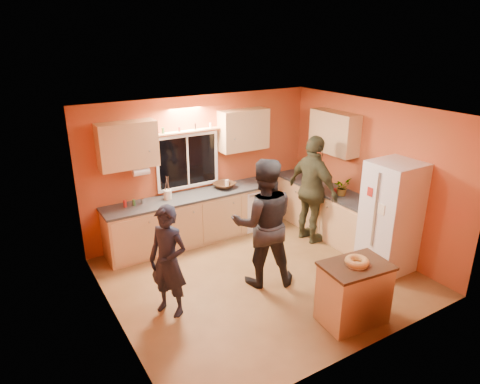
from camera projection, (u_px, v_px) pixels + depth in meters
ground at (261, 277)px, 6.75m from camera, size 4.50×4.50×0.00m
room_shell at (255, 171)px, 6.57m from camera, size 4.54×4.04×2.61m
back_counter at (212, 214)px, 7.96m from camera, size 4.23×0.62×0.90m
right_counter at (334, 214)px, 7.94m from camera, size 0.62×1.84×0.90m
refrigerator at (391, 217)px, 6.72m from camera, size 0.72×0.70×1.80m
island at (354, 292)px, 5.60m from camera, size 0.93×0.68×0.85m
bundt_pastry at (357, 262)px, 5.44m from camera, size 0.31×0.31×0.09m
person_left at (168, 261)px, 5.66m from camera, size 0.63×0.68×1.56m
person_center at (263, 223)px, 6.30m from camera, size 1.19×1.08×1.98m
person_right at (313, 190)px, 7.63m from camera, size 0.54×1.18×1.97m
mixing_bowl at (224, 185)px, 7.97m from camera, size 0.50×0.50×0.10m
utensil_crock at (168, 195)px, 7.41m from camera, size 0.14×0.14×0.17m
potted_plant at (342, 187)px, 7.57m from camera, size 0.34×0.31×0.32m
red_box at (339, 191)px, 7.73m from camera, size 0.18×0.15×0.07m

